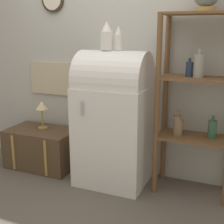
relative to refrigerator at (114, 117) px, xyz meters
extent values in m
plane|color=#60564C|center=(0.00, -0.25, -0.70)|extent=(12.00, 12.00, 0.00)
cube|color=#B7B7AD|center=(0.00, 0.32, 0.65)|extent=(7.00, 0.05, 2.70)
cylinder|color=#382D1E|center=(-0.84, 0.28, 1.17)|extent=(0.27, 0.03, 0.27)
cylinder|color=beige|center=(-0.84, 0.26, 1.17)|extent=(0.22, 0.01, 0.22)
cube|color=#C6B793|center=(-0.92, 0.28, 0.30)|extent=(0.54, 0.02, 0.38)
cube|color=white|center=(0.00, 0.00, -0.20)|extent=(0.70, 0.59, 1.01)
cylinder|color=white|center=(0.00, 0.00, 0.38)|extent=(0.69, 0.56, 0.56)
cylinder|color=#B7B7BC|center=(-0.19, -0.32, 0.14)|extent=(0.02, 0.02, 0.14)
cube|color=brown|center=(-0.91, 0.02, -0.48)|extent=(0.78, 0.48, 0.45)
cube|color=#AD8942|center=(-1.12, -0.23, -0.48)|extent=(0.03, 0.01, 0.40)
cube|color=#AD8942|center=(-0.69, -0.23, -0.48)|extent=(0.03, 0.01, 0.40)
cylinder|color=brown|center=(0.46, -0.08, 0.15)|extent=(0.05, 0.05, 1.70)
cylinder|color=brown|center=(0.46, 0.25, 0.15)|extent=(0.05, 0.05, 1.70)
cube|color=brown|center=(0.79, 0.09, -0.15)|extent=(0.68, 0.36, 0.02)
cube|color=brown|center=(0.79, 0.09, 0.42)|extent=(0.68, 0.36, 0.02)
cube|color=brown|center=(0.79, 0.09, 0.99)|extent=(0.68, 0.36, 0.02)
cylinder|color=#23334C|center=(0.71, 0.10, 0.50)|extent=(0.07, 0.07, 0.14)
cylinder|color=#23334C|center=(0.71, 0.10, 0.58)|extent=(0.03, 0.03, 0.03)
cylinder|color=#7F6647|center=(0.65, 0.07, -0.06)|extent=(0.07, 0.07, 0.15)
cylinder|color=#7F6647|center=(0.65, 0.07, 0.04)|extent=(0.03, 0.03, 0.04)
cylinder|color=#9E998E|center=(0.79, 0.09, 0.54)|extent=(0.10, 0.10, 0.21)
cylinder|color=#9E998E|center=(0.79, 0.09, 0.67)|extent=(0.04, 0.04, 0.05)
cylinder|color=#335B3D|center=(0.95, 0.10, -0.05)|extent=(0.08, 0.08, 0.17)
cylinder|color=#335B3D|center=(0.95, 0.10, 0.06)|extent=(0.03, 0.03, 0.04)
cylinder|color=#7F6647|center=(0.63, 0.07, -0.04)|extent=(0.08, 0.08, 0.19)
cylinder|color=#7F6647|center=(0.63, 0.07, 0.08)|extent=(0.03, 0.03, 0.05)
cylinder|color=#AD8942|center=(0.82, 0.09, 1.02)|extent=(0.18, 0.18, 0.04)
cylinder|color=white|center=(-0.07, -0.01, 0.75)|extent=(0.12, 0.12, 0.18)
cone|color=white|center=(-0.07, -0.01, 0.88)|extent=(0.10, 0.10, 0.09)
cylinder|color=white|center=(0.05, 0.00, 0.73)|extent=(0.07, 0.07, 0.15)
cone|color=white|center=(0.05, 0.00, 0.85)|extent=(0.06, 0.06, 0.08)
cylinder|color=#AD8942|center=(-0.92, 0.07, -0.25)|extent=(0.11, 0.11, 0.02)
cylinder|color=#AD8942|center=(-0.92, 0.07, -0.13)|extent=(0.02, 0.02, 0.21)
cone|color=#DBC184|center=(-0.92, 0.07, 0.02)|extent=(0.14, 0.14, 0.09)
camera|label=1|loc=(1.15, -2.81, 0.84)|focal=50.00mm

